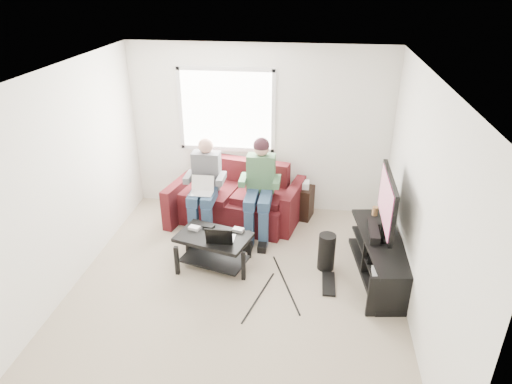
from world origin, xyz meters
TOP-DOWN VIEW (x-y plane):
  - floor at (0.00, 0.00)m, footprint 4.50×4.50m
  - ceiling at (0.00, 0.00)m, footprint 4.50×4.50m
  - wall_back at (0.00, 2.25)m, footprint 4.50×0.00m
  - wall_front at (0.00, -2.25)m, footprint 4.50×0.00m
  - wall_left at (-2.00, 0.00)m, footprint 0.00×4.50m
  - wall_right at (2.00, 0.00)m, footprint 0.00×4.50m
  - window at (-0.50, 2.23)m, footprint 1.48×0.04m
  - sofa at (-0.28, 1.74)m, footprint 2.09×1.22m
  - person_left at (-0.68, 1.39)m, footprint 0.40×0.71m
  - person_right at (0.12, 1.41)m, footprint 0.40×0.71m
  - laptop_silver at (-0.68, 1.21)m, footprint 0.36×0.29m
  - coffee_table at (-0.36, 0.47)m, footprint 1.03×0.79m
  - laptop_black at (-0.24, 0.39)m, footprint 0.37×0.28m
  - controller_a at (-0.64, 0.59)m, footprint 0.16×0.12m
  - controller_b at (-0.46, 0.65)m, footprint 0.16×0.12m
  - controller_c at (-0.06, 0.62)m, footprint 0.16×0.12m
  - tv_stand at (1.77, 0.54)m, footprint 0.69×1.65m
  - tv at (1.77, 0.64)m, footprint 0.12×1.10m
  - soundbar at (1.65, 0.64)m, footprint 0.12×0.50m
  - drink_cup at (1.72, 1.17)m, footprint 0.08×0.08m
  - console_white at (1.77, 0.14)m, footprint 0.30×0.22m
  - console_grey at (1.77, 0.84)m, footprint 0.34×0.26m
  - console_black at (1.77, 0.49)m, footprint 0.38×0.30m
  - subwoofer at (1.09, 0.61)m, footprint 0.22×0.22m
  - keyboard_floor at (1.13, 0.25)m, footprint 0.16×0.48m
  - end_table at (0.70, 1.96)m, footprint 0.34×0.34m

SIDE VIEW (x-z plane):
  - floor at x=0.00m, z-range 0.00..0.00m
  - keyboard_floor at x=1.13m, z-range 0.00..0.03m
  - tv_stand at x=1.77m, z-range -0.03..0.50m
  - subwoofer at x=1.09m, z-range 0.00..0.50m
  - end_table at x=0.70m, z-range -0.03..0.58m
  - console_white at x=1.77m, z-range 0.28..0.34m
  - console_black at x=1.77m, z-range 0.28..0.35m
  - console_grey at x=1.77m, z-range 0.28..0.36m
  - sofa at x=-0.28m, z-range -0.12..0.78m
  - coffee_table at x=-0.36m, z-range 0.11..0.57m
  - controller_a at x=-0.64m, z-range 0.46..0.50m
  - controller_b at x=-0.46m, z-range 0.46..0.50m
  - controller_c at x=-0.06m, z-range 0.46..0.50m
  - laptop_black at x=-0.24m, z-range 0.46..0.70m
  - soundbar at x=1.65m, z-range 0.53..0.63m
  - drink_cup at x=1.72m, z-range 0.53..0.65m
  - laptop_silver at x=-0.68m, z-range 0.62..0.86m
  - person_left at x=-0.68m, z-range 0.07..1.44m
  - person_right at x=0.12m, z-range 0.11..1.53m
  - tv at x=1.77m, z-range 0.58..1.39m
  - wall_back at x=0.00m, z-range -0.95..3.55m
  - wall_front at x=0.00m, z-range -0.95..3.55m
  - wall_left at x=-2.00m, z-range -0.95..3.55m
  - wall_right at x=2.00m, z-range -0.95..3.55m
  - window at x=-0.50m, z-range 0.96..2.24m
  - ceiling at x=0.00m, z-range 2.60..2.60m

